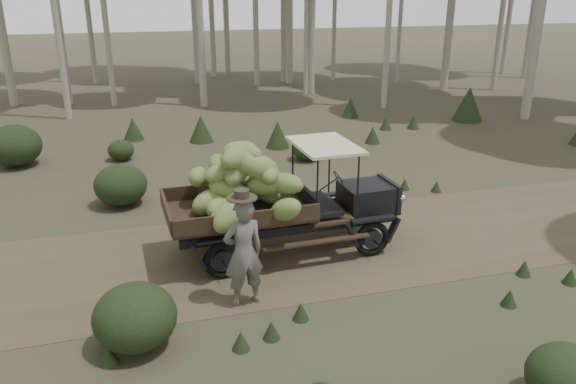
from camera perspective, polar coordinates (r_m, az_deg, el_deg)
name	(u,v)px	position (r m, az deg, el deg)	size (l,w,h in m)	color
ground	(371,240)	(11.80, 8.44, -4.87)	(120.00, 120.00, 0.00)	#473D2B
dirt_track	(371,240)	(11.80, 8.44, -4.85)	(70.00, 4.00, 0.01)	brown
banana_truck	(261,188)	(10.58, -2.78, 0.37)	(4.72, 2.30, 2.37)	black
farmer	(243,252)	(9.08, -4.55, -6.05)	(0.73, 0.56, 2.00)	#5D5B55
undergrowth	(361,205)	(12.24, 7.48, -1.36)	(22.40, 19.03, 1.31)	#233319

